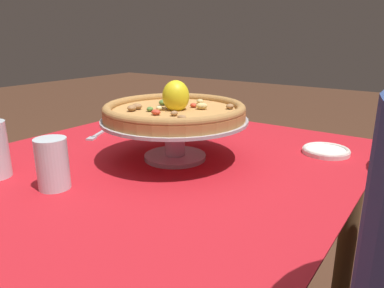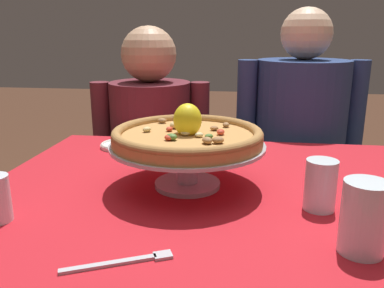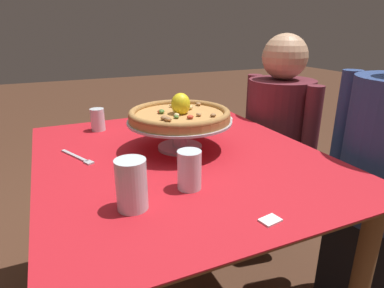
% 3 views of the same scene
% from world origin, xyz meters
% --- Properties ---
extents(dining_table, '(1.15, 0.98, 0.74)m').
position_xyz_m(dining_table, '(0.00, 0.00, 0.63)').
color(dining_table, brown).
rests_on(dining_table, ground).
extents(pizza_stand, '(0.39, 0.39, 0.11)m').
position_xyz_m(pizza_stand, '(-0.06, 0.02, 0.82)').
color(pizza_stand, '#B7B7C1').
rests_on(pizza_stand, dining_table).
extents(pizza, '(0.37, 0.37, 0.10)m').
position_xyz_m(pizza, '(-0.06, 0.02, 0.87)').
color(pizza, '#BC8447').
rests_on(pizza, pizza_stand).
extents(water_glass_side_right, '(0.07, 0.07, 0.11)m').
position_xyz_m(water_glass_side_right, '(0.25, -0.07, 0.78)').
color(water_glass_side_right, silver).
rests_on(water_glass_side_right, dining_table).
extents(water_glass_front_right, '(0.08, 0.08, 0.13)m').
position_xyz_m(water_glass_front_right, '(0.29, -0.25, 0.80)').
color(water_glass_front_right, silver).
rests_on(water_glass_front_right, dining_table).
extents(side_plate, '(0.13, 0.13, 0.02)m').
position_xyz_m(side_plate, '(-0.34, 0.35, 0.74)').
color(side_plate, white).
rests_on(side_plate, dining_table).
extents(dinner_fork, '(0.18, 0.10, 0.01)m').
position_xyz_m(dinner_fork, '(-0.11, -0.34, 0.74)').
color(dinner_fork, '#B7B7C1').
rests_on(dinner_fork, dining_table).
extents(diner_left, '(0.50, 0.38, 1.15)m').
position_xyz_m(diner_left, '(-0.31, 0.70, 0.55)').
color(diner_left, black).
rests_on(diner_left, ground).
extents(diner_right, '(0.53, 0.41, 1.21)m').
position_xyz_m(diner_right, '(0.31, 0.74, 0.60)').
color(diner_right, black).
rests_on(diner_right, ground).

